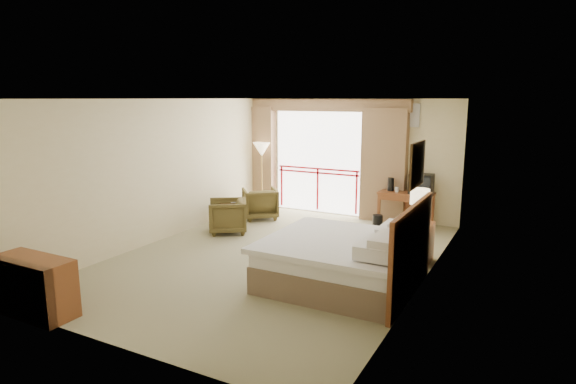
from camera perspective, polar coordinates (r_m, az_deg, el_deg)
The scene contains 29 objects.
floor at distance 8.42m, azimuth -1.38°, elevation -7.71°, with size 7.00×7.00×0.00m, color gray.
ceiling at distance 7.97m, azimuth -1.47°, elevation 10.99°, with size 7.00×7.00×0.00m, color white.
wall_back at distance 11.24m, azimuth 7.38°, elevation 4.02°, with size 5.00×5.00×0.00m, color beige.
wall_front at distance 5.39m, azimuth -20.04°, elevation -4.24°, with size 5.00×5.00×0.00m, color beige.
wall_left at distance 9.55m, azimuth -14.63°, elevation 2.52°, with size 7.00×7.00×0.00m, color beige.
wall_right at distance 7.22m, azimuth 16.15°, elevation -0.24°, with size 7.00×7.00×0.00m, color beige.
balcony_door at distance 11.54m, azimuth 3.60°, elevation 3.53°, with size 2.40×2.40×0.00m, color white.
balcony_railing at distance 11.58m, azimuth 3.54°, elevation 1.61°, with size 2.09×0.03×1.02m.
curtain_left at distance 12.19m, azimuth -3.75°, elevation 4.16°, with size 1.00×0.26×2.50m, color brown.
curtain_right at distance 10.84m, azimuth 11.30°, elevation 3.11°, with size 1.00×0.26×2.50m, color brown.
valance at distance 11.35m, azimuth 3.48°, elevation 10.24°, with size 4.40×0.22×0.28m, color brown.
hvac_vent at distance 10.74m, azimuth 14.03°, elevation 8.82°, with size 0.50×0.04×0.50m, color silver.
bed at distance 7.18m, azimuth 6.79°, elevation -7.98°, with size 2.13×2.06×0.97m.
headboard at distance 6.83m, azimuth 14.45°, elevation -6.85°, with size 0.06×2.10×1.30m, color #662D13.
framed_art at distance 6.56m, azimuth 15.05°, elevation 3.16°, with size 0.04×0.72×0.60m.
nightstand at distance 8.38m, azimuth 15.01°, elevation -5.80°, with size 0.47×0.55×0.67m, color #662D13.
table_lamp at distance 8.24m, azimuth 15.36°, elevation -0.62°, with size 0.31×0.31×0.55m.
phone at distance 8.15m, azimuth 14.56°, elevation -3.53°, with size 0.18×0.14×0.08m, color black.
desk at distance 10.60m, azimuth 13.90°, elevation -0.86°, with size 1.13×0.55×0.74m.
tv at distance 10.42m, azimuth 15.51°, elevation 0.93°, with size 0.47×0.37×0.43m.
coffee_maker at distance 10.59m, azimuth 12.07°, elevation 0.87°, with size 0.13×0.13×0.29m, color black.
cup at distance 10.52m, azimuth 12.76°, elevation 0.28°, with size 0.08×0.08×0.11m, color white.
wastebasket at distance 10.45m, azimuth 10.57°, elevation -3.41°, with size 0.21×0.21×0.27m, color black.
armchair_far at distance 11.08m, azimuth -3.30°, elevation -3.11°, with size 0.74×0.76×0.69m, color #453918.
armchair_near at distance 9.99m, azimuth -7.13°, elevation -4.76°, with size 0.73×0.75×0.69m, color #453918.
side_table at distance 10.28m, azimuth -6.74°, elevation -2.16°, with size 0.50×0.50×0.54m.
book at distance 10.24m, azimuth -6.76°, elevation -1.21°, with size 0.17×0.22×0.02m, color white.
floor_lamp at distance 11.80m, azimuth -3.14°, elevation 4.77°, with size 0.42×0.42×1.65m.
dresser at distance 6.97m, azimuth -27.91°, elevation -9.86°, with size 1.12×0.48×0.75m.
Camera 1 is at (3.91, -6.94, 2.71)m, focal length 30.00 mm.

